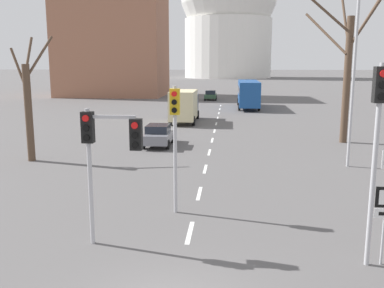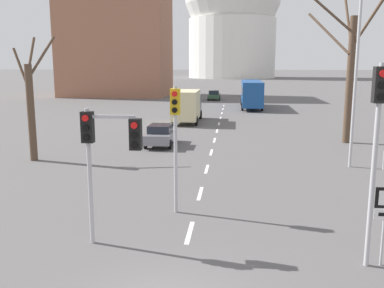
{
  "view_description": "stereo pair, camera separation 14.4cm",
  "coord_description": "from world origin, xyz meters",
  "px_view_note": "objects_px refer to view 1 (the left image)",
  "views": [
    {
      "loc": [
        1.3,
        -8.77,
        5.68
      ],
      "look_at": [
        0.02,
        5.6,
        2.96
      ],
      "focal_mm": 40.0,
      "sensor_mm": 36.0,
      "label": 1
    },
    {
      "loc": [
        1.45,
        -8.76,
        5.68
      ],
      "look_at": [
        0.02,
        5.6,
        2.96
      ],
      "focal_mm": 40.0,
      "sensor_mm": 36.0,
      "label": 2
    }
  ],
  "objects_px": {
    "street_lamp_right": "(350,59)",
    "delivery_truck": "(184,105)",
    "traffic_signal_near_left": "(106,143)",
    "sedan_mid_centre": "(211,95)",
    "traffic_signal_near_right": "(377,129)",
    "sedan_near_right": "(246,92)",
    "sedan_near_left": "(159,135)",
    "traffic_signal_centre_tall": "(175,125)",
    "city_bus": "(248,92)"
  },
  "relations": [
    {
      "from": "city_bus",
      "to": "delivery_truck",
      "type": "xyz_separation_m",
      "value": [
        -6.79,
        -14.4,
        -0.35
      ]
    },
    {
      "from": "delivery_truck",
      "to": "traffic_signal_near_left",
      "type": "bearing_deg",
      "value": -88.66
    },
    {
      "from": "traffic_signal_centre_tall",
      "to": "traffic_signal_near_right",
      "type": "bearing_deg",
      "value": -32.84
    },
    {
      "from": "traffic_signal_near_left",
      "to": "sedan_mid_centre",
      "type": "relative_size",
      "value": 1.08
    },
    {
      "from": "traffic_signal_near_left",
      "to": "delivery_truck",
      "type": "distance_m",
      "value": 29.02
    },
    {
      "from": "street_lamp_right",
      "to": "sedan_near_right",
      "type": "relative_size",
      "value": 2.58
    },
    {
      "from": "traffic_signal_near_right",
      "to": "sedan_mid_centre",
      "type": "relative_size",
      "value": 1.42
    },
    {
      "from": "street_lamp_right",
      "to": "delivery_truck",
      "type": "height_order",
      "value": "street_lamp_right"
    },
    {
      "from": "sedan_near_left",
      "to": "traffic_signal_near_left",
      "type": "bearing_deg",
      "value": -85.93
    },
    {
      "from": "sedan_near_left",
      "to": "sedan_mid_centre",
      "type": "relative_size",
      "value": 1.04
    },
    {
      "from": "traffic_signal_centre_tall",
      "to": "street_lamp_right",
      "type": "bearing_deg",
      "value": 44.73
    },
    {
      "from": "traffic_signal_centre_tall",
      "to": "delivery_truck",
      "type": "distance_m",
      "value": 26.01
    },
    {
      "from": "street_lamp_right",
      "to": "sedan_near_right",
      "type": "bearing_deg",
      "value": 93.95
    },
    {
      "from": "traffic_signal_near_left",
      "to": "street_lamp_right",
      "type": "bearing_deg",
      "value": 48.46
    },
    {
      "from": "city_bus",
      "to": "delivery_truck",
      "type": "relative_size",
      "value": 1.5
    },
    {
      "from": "sedan_near_right",
      "to": "city_bus",
      "type": "bearing_deg",
      "value": -91.25
    },
    {
      "from": "traffic_signal_centre_tall",
      "to": "city_bus",
      "type": "distance_m",
      "value": 40.5
    },
    {
      "from": "sedan_near_left",
      "to": "sedan_near_right",
      "type": "relative_size",
      "value": 1.08
    },
    {
      "from": "traffic_signal_centre_tall",
      "to": "delivery_truck",
      "type": "bearing_deg",
      "value": 95.35
    },
    {
      "from": "traffic_signal_near_right",
      "to": "delivery_truck",
      "type": "bearing_deg",
      "value": 105.85
    },
    {
      "from": "sedan_near_left",
      "to": "delivery_truck",
      "type": "distance_m",
      "value": 12.35
    },
    {
      "from": "sedan_near_right",
      "to": "sedan_mid_centre",
      "type": "height_order",
      "value": "sedan_near_right"
    },
    {
      "from": "traffic_signal_centre_tall",
      "to": "street_lamp_right",
      "type": "xyz_separation_m",
      "value": [
        8.42,
        8.34,
        2.51
      ]
    },
    {
      "from": "sedan_near_right",
      "to": "sedan_mid_centre",
      "type": "xyz_separation_m",
      "value": [
        -5.87,
        -8.19,
        0.0
      ]
    },
    {
      "from": "street_lamp_right",
      "to": "traffic_signal_centre_tall",
      "type": "bearing_deg",
      "value": -135.27
    },
    {
      "from": "traffic_signal_near_left",
      "to": "sedan_mid_centre",
      "type": "distance_m",
      "value": 55.49
    },
    {
      "from": "city_bus",
      "to": "delivery_truck",
      "type": "distance_m",
      "value": 15.92
    },
    {
      "from": "city_bus",
      "to": "sedan_mid_centre",
      "type": "bearing_deg",
      "value": 114.25
    },
    {
      "from": "traffic_signal_near_right",
      "to": "traffic_signal_centre_tall",
      "type": "xyz_separation_m",
      "value": [
        -6.02,
        3.88,
        -0.54
      ]
    },
    {
      "from": "traffic_signal_centre_tall",
      "to": "sedan_near_left",
      "type": "bearing_deg",
      "value": 102.2
    },
    {
      "from": "traffic_signal_centre_tall",
      "to": "delivery_truck",
      "type": "relative_size",
      "value": 0.68
    },
    {
      "from": "traffic_signal_centre_tall",
      "to": "city_bus",
      "type": "xyz_separation_m",
      "value": [
        4.37,
        40.24,
        -1.36
      ]
    },
    {
      "from": "traffic_signal_near_right",
      "to": "delivery_truck",
      "type": "distance_m",
      "value": 30.98
    },
    {
      "from": "delivery_truck",
      "to": "sedan_mid_centre",
      "type": "bearing_deg",
      "value": 87.06
    },
    {
      "from": "sedan_near_left",
      "to": "city_bus",
      "type": "xyz_separation_m",
      "value": [
        7.3,
        26.7,
        1.27
      ]
    },
    {
      "from": "sedan_near_right",
      "to": "delivery_truck",
      "type": "xyz_separation_m",
      "value": [
        -7.23,
        -34.65,
        0.91
      ]
    },
    {
      "from": "sedan_near_right",
      "to": "sedan_mid_centre",
      "type": "bearing_deg",
      "value": -125.66
    },
    {
      "from": "traffic_signal_near_left",
      "to": "city_bus",
      "type": "distance_m",
      "value": 43.81
    },
    {
      "from": "sedan_near_left",
      "to": "sedan_mid_centre",
      "type": "xyz_separation_m",
      "value": [
        1.87,
        38.76,
        0.02
      ]
    },
    {
      "from": "sedan_mid_centre",
      "to": "traffic_signal_centre_tall",
      "type": "bearing_deg",
      "value": -88.84
    },
    {
      "from": "traffic_signal_centre_tall",
      "to": "sedan_mid_centre",
      "type": "height_order",
      "value": "traffic_signal_centre_tall"
    },
    {
      "from": "traffic_signal_near_right",
      "to": "street_lamp_right",
      "type": "relative_size",
      "value": 0.57
    },
    {
      "from": "street_lamp_right",
      "to": "sedan_near_left",
      "type": "relative_size",
      "value": 2.4
    },
    {
      "from": "street_lamp_right",
      "to": "sedan_mid_centre",
      "type": "relative_size",
      "value": 2.49
    },
    {
      "from": "street_lamp_right",
      "to": "delivery_truck",
      "type": "xyz_separation_m",
      "value": [
        -10.84,
        17.5,
        -4.22
      ]
    },
    {
      "from": "sedan_mid_centre",
      "to": "sedan_near_left",
      "type": "bearing_deg",
      "value": -92.75
    },
    {
      "from": "sedan_mid_centre",
      "to": "street_lamp_right",
      "type": "bearing_deg",
      "value": -77.83
    },
    {
      "from": "traffic_signal_centre_tall",
      "to": "sedan_near_left",
      "type": "relative_size",
      "value": 1.17
    },
    {
      "from": "street_lamp_right",
      "to": "city_bus",
      "type": "bearing_deg",
      "value": 97.23
    },
    {
      "from": "traffic_signal_near_left",
      "to": "traffic_signal_centre_tall",
      "type": "distance_m",
      "value": 3.58
    }
  ]
}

